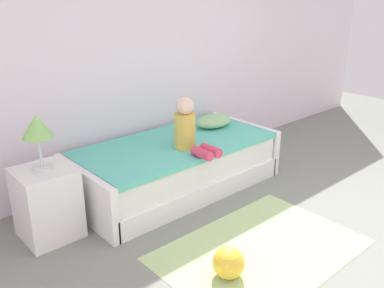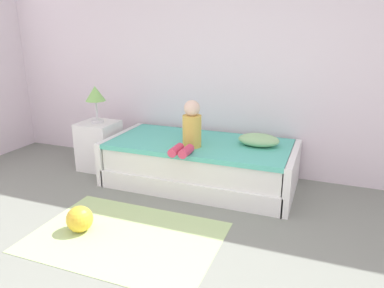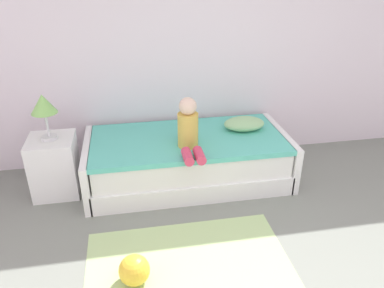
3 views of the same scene
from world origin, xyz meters
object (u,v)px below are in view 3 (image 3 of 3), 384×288
object	(u,v)px
toy_ball	(134,270)
table_lamp	(43,106)
nightstand	(55,166)
pillow	(244,124)
child_figure	(189,129)
bed	(188,159)

from	to	relation	value
toy_ball	table_lamp	bearing A→B (deg)	117.95
nightstand	pillow	distance (m)	2.00
nightstand	table_lamp	xyz separation A→B (m)	(0.00, 0.00, 0.64)
nightstand	toy_ball	size ratio (longest dim) A/B	2.58
table_lamp	toy_ball	world-z (taller)	table_lamp
child_figure	toy_ball	bearing A→B (deg)	-118.19
nightstand	toy_ball	xyz separation A→B (m)	(0.72, -1.36, -0.18)
bed	toy_ball	bearing A→B (deg)	-114.98
bed	child_figure	bearing A→B (deg)	-96.88
nightstand	table_lamp	distance (m)	0.64
child_figure	table_lamp	bearing A→B (deg)	169.98
child_figure	nightstand	bearing A→B (deg)	169.98
nightstand	toy_ball	distance (m)	1.55
nightstand	pillow	bearing A→B (deg)	2.74
table_lamp	child_figure	world-z (taller)	table_lamp
table_lamp	bed	bearing A→B (deg)	-0.22
table_lamp	pillow	distance (m)	2.02
bed	nightstand	size ratio (longest dim) A/B	3.52
bed	toy_ball	world-z (taller)	bed
bed	nightstand	world-z (taller)	nightstand
bed	pillow	distance (m)	0.72
pillow	nightstand	bearing A→B (deg)	-177.26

